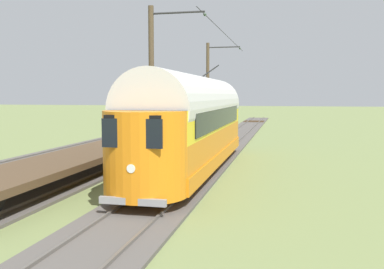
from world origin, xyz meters
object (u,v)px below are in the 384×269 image
(flatcar_adjacent, at_px, (69,159))
(catenary_pole_mid_near, at_px, (153,81))
(catenary_pole_foreground, at_px, (209,87))
(vintage_streetcar, at_px, (193,122))

(flatcar_adjacent, distance_m, catenary_pole_mid_near, 6.84)
(flatcar_adjacent, distance_m, catenary_pole_foreground, 21.88)
(vintage_streetcar, height_order, catenary_pole_mid_near, catenary_pole_mid_near)
(vintage_streetcar, distance_m, flatcar_adjacent, 5.57)
(vintage_streetcar, distance_m, catenary_pole_foreground, 18.79)
(vintage_streetcar, xyz_separation_m, catenary_pole_mid_near, (2.73, -2.67, 1.91))
(catenary_pole_mid_near, bearing_deg, vintage_streetcar, 135.57)
(catenary_pole_foreground, relative_size, catenary_pole_mid_near, 1.00)
(flatcar_adjacent, relative_size, catenary_pole_foreground, 1.87)
(vintage_streetcar, bearing_deg, catenary_pole_foreground, -81.61)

